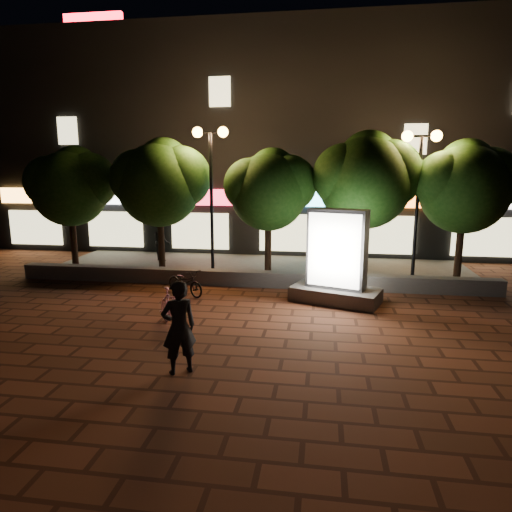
% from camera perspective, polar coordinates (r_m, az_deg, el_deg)
% --- Properties ---
extents(ground, '(80.00, 80.00, 0.00)m').
position_cam_1_polar(ground, '(11.29, -4.43, -8.97)').
color(ground, brown).
rests_on(ground, ground).
extents(retaining_wall, '(16.00, 0.45, 0.50)m').
position_cam_1_polar(retaining_wall, '(14.97, -1.03, -2.87)').
color(retaining_wall, slate).
rests_on(retaining_wall, ground).
extents(sidewalk, '(16.00, 5.00, 0.08)m').
position_cam_1_polar(sidewalk, '(17.42, 0.33, -1.56)').
color(sidewalk, slate).
rests_on(sidewalk, ground).
extents(building_block, '(28.00, 8.12, 11.30)m').
position_cam_1_polar(building_block, '(23.46, 2.66, 13.89)').
color(building_block, black).
rests_on(building_block, ground).
extents(tree_far_left, '(3.36, 2.80, 4.63)m').
position_cam_1_polar(tree_far_left, '(18.36, -22.42, 8.51)').
color(tree_far_left, black).
rests_on(tree_far_left, sidewalk).
extents(tree_left, '(3.60, 3.00, 4.89)m').
position_cam_1_polar(tree_left, '(16.84, -12.02, 9.45)').
color(tree_left, black).
rests_on(tree_left, sidewalk).
extents(tree_mid, '(3.24, 2.70, 4.50)m').
position_cam_1_polar(tree_mid, '(15.91, 1.79, 8.77)').
color(tree_mid, black).
rests_on(tree_mid, sidewalk).
extents(tree_right, '(3.72, 3.10, 5.07)m').
position_cam_1_polar(tree_right, '(15.85, 13.93, 9.71)').
color(tree_right, black).
rests_on(tree_right, sidewalk).
extents(tree_far_right, '(3.48, 2.90, 4.76)m').
position_cam_1_polar(tree_far_right, '(16.46, 25.16, 8.35)').
color(tree_far_right, black).
rests_on(tree_far_right, sidewalk).
extents(street_lamp_left, '(1.26, 0.36, 5.18)m').
position_cam_1_polar(street_lamp_left, '(16.01, -5.77, 11.64)').
color(street_lamp_left, black).
rests_on(street_lamp_left, sidewalk).
extents(street_lamp_right, '(1.26, 0.36, 4.98)m').
position_cam_1_polar(street_lamp_right, '(15.82, 20.11, 10.56)').
color(street_lamp_right, black).
rests_on(street_lamp_right, sidewalk).
extents(ad_kiosk, '(2.79, 2.01, 2.73)m').
position_cam_1_polar(ad_kiosk, '(13.22, 10.21, -1.14)').
color(ad_kiosk, slate).
rests_on(ad_kiosk, ground).
extents(scooter_pink, '(1.33, 1.58, 0.98)m').
position_cam_1_polar(scooter_pink, '(11.20, -10.78, -6.66)').
color(scooter_pink, pink).
rests_on(scooter_pink, ground).
extents(rider, '(0.80, 0.73, 1.83)m').
position_cam_1_polar(rider, '(8.70, -9.78, -8.93)').
color(rider, black).
rests_on(rider, ground).
extents(scooter_parked, '(1.59, 1.29, 0.81)m').
position_cam_1_polar(scooter_parked, '(14.03, -8.99, -3.31)').
color(scooter_parked, black).
rests_on(scooter_parked, ground).
extents(pedestrian, '(0.91, 0.97, 1.59)m').
position_cam_1_polar(pedestrian, '(18.95, -11.90, 1.81)').
color(pedestrian, black).
rests_on(pedestrian, sidewalk).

